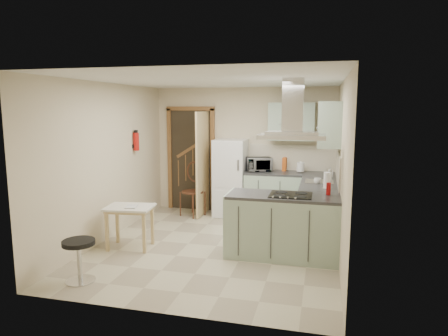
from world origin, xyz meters
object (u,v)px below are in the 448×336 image
(drop_leaf_table, at_px, (130,227))
(microwave, at_px, (259,164))
(extractor_hood, at_px, (292,136))
(bentwood_chair, at_px, (193,192))
(fridge, at_px, (230,178))
(peninsula, at_px, (283,226))
(stool, at_px, (79,261))

(drop_leaf_table, distance_m, microwave, 2.82)
(extractor_hood, relative_size, drop_leaf_table, 1.31)
(bentwood_chair, bearing_deg, fridge, 42.58)
(peninsula, bearing_deg, extractor_hood, 0.00)
(drop_leaf_table, bearing_deg, stool, -98.85)
(extractor_hood, xyz_separation_m, microwave, (-0.77, 2.01, -0.69))
(drop_leaf_table, distance_m, stool, 1.24)
(peninsula, height_order, stool, peninsula)
(peninsula, bearing_deg, fridge, 121.74)
(fridge, xyz_separation_m, bentwood_chair, (-0.71, -0.23, -0.27))
(peninsula, distance_m, stool, 2.74)
(bentwood_chair, xyz_separation_m, stool, (-0.39, -3.19, -0.22))
(extractor_hood, xyz_separation_m, stool, (-2.42, -1.43, -1.46))
(fridge, distance_m, extractor_hood, 2.57)
(fridge, relative_size, bentwood_chair, 1.56)
(stool, bearing_deg, microwave, 64.37)
(fridge, relative_size, drop_leaf_table, 2.18)
(fridge, xyz_separation_m, peninsula, (1.22, -1.98, -0.30))
(microwave, bearing_deg, peninsula, -92.78)
(peninsula, relative_size, bentwood_chair, 1.62)
(extractor_hood, xyz_separation_m, bentwood_chair, (-2.03, 1.75, -1.24))
(microwave, bearing_deg, extractor_hood, -90.26)
(extractor_hood, height_order, drop_leaf_table, extractor_hood)
(fridge, height_order, bentwood_chair, fridge)
(peninsula, relative_size, extractor_hood, 1.72)
(bentwood_chair, bearing_deg, stool, -72.38)
(stool, bearing_deg, peninsula, 31.71)
(stool, bearing_deg, fridge, 72.19)
(drop_leaf_table, xyz_separation_m, microwave, (1.60, 2.21, 0.71))
(stool, xyz_separation_m, microwave, (1.65, 3.44, 0.77))
(peninsula, relative_size, drop_leaf_table, 2.26)
(peninsula, height_order, bentwood_chair, bentwood_chair)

